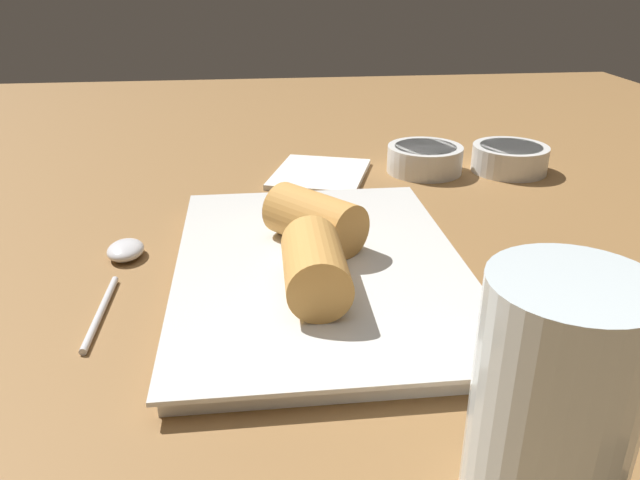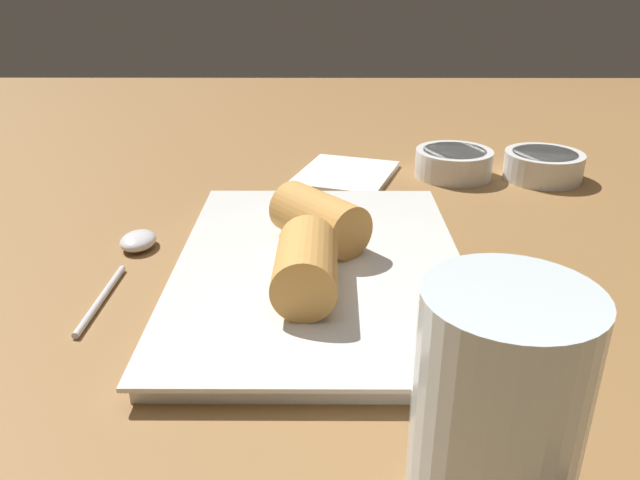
% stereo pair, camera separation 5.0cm
% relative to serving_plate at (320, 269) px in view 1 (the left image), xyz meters
% --- Properties ---
extents(table_surface, '(1.80, 1.40, 0.02)m').
position_rel_serving_plate_xyz_m(table_surface, '(0.02, 0.02, -0.02)').
color(table_surface, olive).
rests_on(table_surface, ground).
extents(serving_plate, '(0.31, 0.22, 0.01)m').
position_rel_serving_plate_xyz_m(serving_plate, '(0.00, 0.00, 0.00)').
color(serving_plate, silver).
rests_on(serving_plate, table_surface).
extents(roll_front_left, '(0.09, 0.08, 0.04)m').
position_rel_serving_plate_xyz_m(roll_front_left, '(-0.03, -0.00, 0.03)').
color(roll_front_left, '#D19347').
rests_on(roll_front_left, serving_plate).
extents(roll_front_right, '(0.09, 0.04, 0.04)m').
position_rel_serving_plate_xyz_m(roll_front_right, '(0.05, -0.01, 0.03)').
color(roll_front_right, '#D19347').
rests_on(roll_front_right, serving_plate).
extents(dipping_bowl_near, '(0.09, 0.09, 0.03)m').
position_rel_serving_plate_xyz_m(dipping_bowl_near, '(-0.25, 0.15, 0.01)').
color(dipping_bowl_near, silver).
rests_on(dipping_bowl_near, table_surface).
extents(dipping_bowl_far, '(0.09, 0.09, 0.03)m').
position_rel_serving_plate_xyz_m(dipping_bowl_far, '(-0.24, 0.25, 0.01)').
color(dipping_bowl_far, silver).
rests_on(dipping_bowl_far, table_surface).
extents(spoon, '(0.16, 0.03, 0.01)m').
position_rel_serving_plate_xyz_m(spoon, '(-0.04, -0.15, -0.00)').
color(spoon, silver).
rests_on(spoon, table_surface).
extents(napkin, '(0.14, 0.13, 0.01)m').
position_rel_serving_plate_xyz_m(napkin, '(-0.24, 0.03, -0.00)').
color(napkin, silver).
rests_on(napkin, table_surface).
extents(drinking_glass, '(0.07, 0.07, 0.11)m').
position_rel_serving_plate_xyz_m(drinking_glass, '(0.23, 0.07, 0.05)').
color(drinking_glass, silver).
rests_on(drinking_glass, table_surface).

